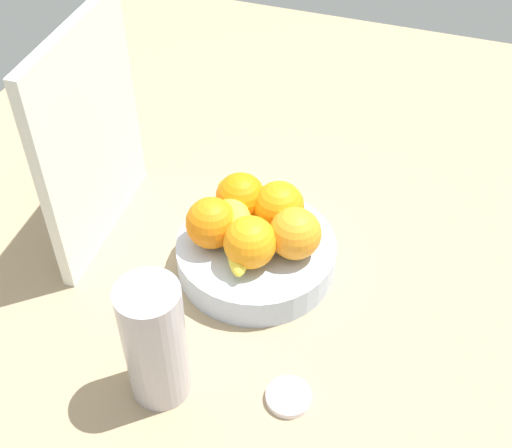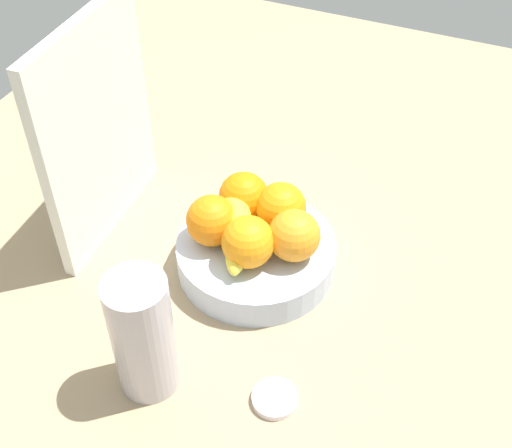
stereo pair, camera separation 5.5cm
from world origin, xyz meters
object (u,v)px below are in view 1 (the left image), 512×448
Objects in this scene: fruit_bowl at (256,255)px; orange_back_right at (250,242)px; orange_front_left at (295,233)px; jar_lid at (289,397)px; cutting_board at (90,138)px; orange_center at (241,197)px; orange_back_left at (212,223)px; banana_bunch at (238,225)px; orange_front_right at (279,206)px; thermos_tumbler at (155,342)px.

orange_back_right is (-3.83, -0.43, 6.46)cm from fruit_bowl.
orange_front_left reaches higher than jar_lid.
orange_center is at bearing -82.10° from cutting_board.
orange_center is at bearing 40.73° from fruit_bowl.
orange_back_left is 0.43× the size of banana_bunch.
orange_back_right is 4.89cm from banana_bunch.
orange_back_right is at bearing -138.29° from banana_bunch.
orange_back_right is at bearing 124.90° from orange_front_left.
jar_lid is (-26.07, -16.20, -8.50)cm from orange_center.
fruit_bowl is 24.36cm from jar_lid.
orange_front_right is 1.00× the size of orange_back_left.
jar_lid is (3.61, -16.55, -9.05)cm from thermos_tumbler.
cutting_board is at bearing 88.84° from fruit_bowl.
fruit_bowl is 7.52cm from orange_back_right.
cutting_board is (-4.41, 22.13, 9.00)cm from orange_center.
thermos_tumbler reaches higher than banana_bunch.
orange_front_right is 1.29× the size of jar_lid.
thermos_tumbler is at bearing 166.47° from orange_back_right.
fruit_bowl is at bearing -94.52° from cutting_board.
orange_front_left is at bearing -94.17° from cutting_board.
thermos_tumbler is (-29.69, 6.61, 0.55)cm from orange_front_right.
fruit_bowl is 1.36× the size of banana_bunch.
orange_back_right is at bearing -151.89° from orange_center.
orange_front_right reaches higher than banana_bunch.
fruit_bowl is 8.84cm from orange_front_left.
orange_back_right is 1.29× the size of jar_lid.
thermos_tumbler is (-24.82, 10.64, 0.55)cm from orange_front_left.
orange_back_right is 0.22× the size of cutting_board.
banana_bunch is (-0.24, 2.78, 5.64)cm from fruit_bowl.
thermos_tumbler reaches higher than fruit_bowl.
orange_front_right is at bearing -50.69° from orange_back_left.
cutting_board is at bearing 60.53° from jar_lid.
banana_bunch is (3.60, 3.21, -0.82)cm from orange_back_right.
orange_center is at bearing 90.08° from orange_front_right.
fruit_bowl is at bearing 157.93° from orange_front_right.
orange_back_right reaches higher than jar_lid.
jar_lid is (-20.90, -14.73, -7.68)cm from banana_bunch.
fruit_bowl is 1.28× the size of thermos_tumbler.
cutting_board is at bearing 89.20° from orange_front_left.
jar_lid is (-21.66, -38.33, -17.50)cm from cutting_board.
fruit_bowl is 9.25cm from orange_back_left.
orange_front_left is at bearing -80.96° from orange_back_left.
banana_bunch is at bearing 41.71° from orange_back_right.
cutting_board reaches higher than orange_front_left.
orange_front_right is 30.42cm from thermos_tumbler.
orange_front_left is at bearing 15.57° from jar_lid.
orange_back_right is at bearing 33.66° from jar_lid.
cutting_board reaches higher than thermos_tumbler.
cutting_board is 5.94× the size of jar_lid.
orange_center is 0.41× the size of thermos_tumbler.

